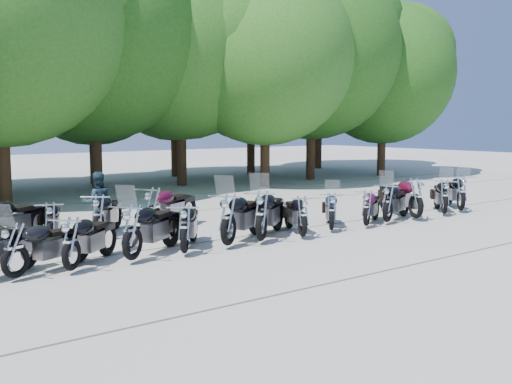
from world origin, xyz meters
TOP-DOWN VIEW (x-y plane):
  - ground at (0.00, 0.00)m, footprint 90.00×90.00m
  - tree_4 at (0.54, 13.09)m, footprint 9.13×9.13m
  - tree_5 at (4.61, 13.20)m, footprint 9.04×9.04m
  - tree_6 at (7.55, 10.82)m, footprint 8.00×8.00m
  - tree_7 at (11.20, 11.78)m, footprint 8.79×8.79m
  - tree_8 at (15.83, 11.20)m, footprint 7.53×7.53m
  - tree_12 at (1.80, 16.47)m, footprint 7.88×7.88m
  - tree_13 at (6.69, 17.47)m, footprint 8.31×8.31m
  - tree_14 at (10.68, 16.09)m, footprint 8.02×8.02m
  - tree_15 at (16.61, 17.02)m, footprint 9.67×9.67m
  - motorcycle_1 at (-6.17, 0.53)m, footprint 2.20×1.49m
  - motorcycle_2 at (-5.18, 0.44)m, footprint 2.06×1.94m
  - motorcycle_3 at (-3.88, 0.52)m, footprint 2.41×1.97m
  - motorcycle_4 at (-2.70, 0.46)m, footprint 1.90×2.19m
  - motorcycle_5 at (-1.51, 0.54)m, footprint 2.52×1.99m
  - motorcycle_6 at (-0.59, 0.50)m, footprint 2.45×2.19m
  - motorcycle_7 at (0.57, 0.36)m, footprint 1.56×2.18m
  - motorcycle_8 at (1.77, 0.58)m, footprint 1.87×1.96m
  - motorcycle_9 at (2.99, 0.47)m, footprint 2.06×1.64m
  - motorcycle_10 at (3.91, 0.52)m, footprint 2.37×1.54m
  - motorcycle_11 at (5.04, 0.44)m, footprint 1.62×2.61m
  - motorcycle_12 at (6.46, 0.47)m, footprint 2.10×2.04m
  - motorcycle_13 at (7.50, 0.60)m, footprint 2.12×2.24m
  - motorcycle_15 at (-4.69, 3.09)m, footprint 1.39×2.18m
  - motorcycle_16 at (-3.50, 3.18)m, footprint 1.95×2.20m
  - motorcycle_17 at (-2.11, 3.05)m, footprint 2.49×1.86m
  - rider_1 at (-3.18, 4.01)m, footprint 0.90×0.77m

SIDE VIEW (x-z plane):
  - ground at x=0.00m, z-range 0.00..0.00m
  - motorcycle_9 at x=2.99m, z-range 0.00..1.16m
  - motorcycle_8 at x=1.77m, z-range 0.00..1.17m
  - motorcycle_15 at x=-4.69m, z-range 0.00..1.18m
  - motorcycle_7 at x=0.57m, z-range 0.00..1.20m
  - motorcycle_1 at x=-6.17m, z-range 0.00..1.20m
  - motorcycle_2 at x=-5.18m, z-range 0.00..1.23m
  - motorcycle_4 at x=-2.70m, z-range 0.00..1.26m
  - motorcycle_12 at x=6.46m, z-range 0.00..1.27m
  - motorcycle_16 at x=-3.50m, z-range 0.00..1.28m
  - motorcycle_10 at x=3.91m, z-range 0.00..1.29m
  - motorcycle_13 at x=7.50m, z-range 0.00..1.34m
  - motorcycle_3 at x=-3.88m, z-range 0.00..1.36m
  - motorcycle_17 at x=-2.11m, z-range 0.00..1.38m
  - motorcycle_11 at x=5.04m, z-range 0.00..1.42m
  - motorcycle_5 at x=-1.51m, z-range 0.00..1.42m
  - motorcycle_6 at x=-0.59m, z-range 0.00..1.43m
  - rider_1 at x=-3.18m, z-range 0.00..1.61m
  - tree_8 at x=15.83m, z-range 0.85..10.10m
  - tree_12 at x=1.80m, z-range 0.89..10.56m
  - tree_6 at x=7.55m, z-range 0.90..10.72m
  - tree_14 at x=10.68m, z-range 0.91..10.75m
  - tree_13 at x=6.69m, z-range 0.94..11.14m
  - tree_7 at x=11.20m, z-range 0.99..11.79m
  - tree_5 at x=4.61m, z-range 1.02..12.12m
  - tree_4 at x=0.54m, z-range 1.03..12.24m
  - tree_15 at x=16.61m, z-range 1.09..12.96m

